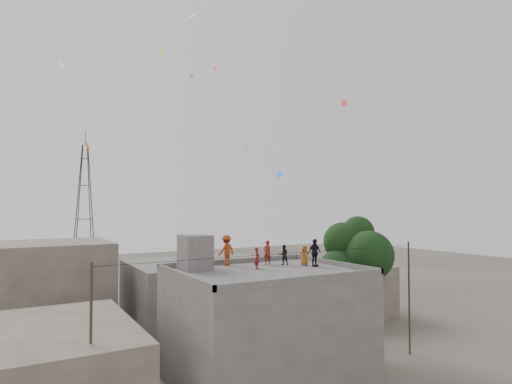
# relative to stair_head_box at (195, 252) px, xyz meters

# --- Properties ---
(ground) EXTENTS (140.00, 140.00, 0.00)m
(ground) POSITION_rel_stair_head_box_xyz_m (3.20, -2.60, -7.10)
(ground) COLOR #403B35
(ground) RESTS_ON ground
(main_building) EXTENTS (10.00, 8.00, 6.10)m
(main_building) POSITION_rel_stair_head_box_xyz_m (3.20, -2.60, -4.05)
(main_building) COLOR #54524F
(main_building) RESTS_ON ground
(parapet) EXTENTS (10.00, 8.00, 0.30)m
(parapet) POSITION_rel_stair_head_box_xyz_m (3.20, -2.60, -0.85)
(parapet) COLOR #54524F
(parapet) RESTS_ON main_building
(stair_head_box) EXTENTS (1.60, 1.80, 2.00)m
(stair_head_box) POSITION_rel_stair_head_box_xyz_m (0.00, 0.00, 0.00)
(stair_head_box) COLOR #54524F
(stair_head_box) RESTS_ON main_building
(neighbor_west) EXTENTS (8.00, 10.00, 4.00)m
(neighbor_west) POSITION_rel_stair_head_box_xyz_m (-7.80, -0.60, -5.10)
(neighbor_west) COLOR #564E44
(neighbor_west) RESTS_ON ground
(neighbor_north) EXTENTS (12.00, 9.00, 5.00)m
(neighbor_north) POSITION_rel_stair_head_box_xyz_m (5.20, 11.40, -4.60)
(neighbor_north) COLOR #54524F
(neighbor_north) RESTS_ON ground
(neighbor_northwest) EXTENTS (9.00, 8.00, 7.00)m
(neighbor_northwest) POSITION_rel_stair_head_box_xyz_m (-6.80, 13.40, -3.60)
(neighbor_northwest) COLOR #564E44
(neighbor_northwest) RESTS_ON ground
(neighbor_east) EXTENTS (7.00, 8.00, 4.40)m
(neighbor_east) POSITION_rel_stair_head_box_xyz_m (17.20, 7.40, -4.90)
(neighbor_east) COLOR #564E44
(neighbor_east) RESTS_ON ground
(tree) EXTENTS (4.90, 4.60, 9.10)m
(tree) POSITION_rel_stair_head_box_xyz_m (10.57, -2.00, -1.00)
(tree) COLOR black
(tree) RESTS_ON ground
(utility_line) EXTENTS (20.12, 0.62, 7.40)m
(utility_line) POSITION_rel_stair_head_box_xyz_m (3.70, -3.85, -3.27)
(utility_line) COLOR black
(utility_line) RESTS_ON ground
(transmission_tower) EXTENTS (2.97, 2.97, 20.01)m
(transmission_tower) POSITION_rel_stair_head_box_xyz_m (-0.80, 37.40, 1.97)
(transmission_tower) COLOR black
(transmission_tower) RESTS_ON ground
(person_red_adult) EXTENTS (0.59, 0.43, 1.52)m
(person_red_adult) POSITION_rel_stair_head_box_xyz_m (4.72, -0.26, -0.24)
(person_red_adult) COLOR maroon
(person_red_adult) RESTS_ON main_building
(person_orange_child) EXTENTS (0.71, 0.62, 1.23)m
(person_orange_child) POSITION_rel_stair_head_box_xyz_m (6.53, -1.73, -0.38)
(person_orange_child) COLOR #AD4E13
(person_orange_child) RESTS_ON main_building
(person_dark_child) EXTENTS (0.73, 0.65, 1.25)m
(person_dark_child) POSITION_rel_stair_head_box_xyz_m (5.56, -0.87, -0.37)
(person_dark_child) COLOR black
(person_dark_child) RESTS_ON main_building
(person_dark_adult) EXTENTS (1.02, 0.52, 1.68)m
(person_dark_adult) POSITION_rel_stair_head_box_xyz_m (6.83, -2.36, -0.16)
(person_dark_adult) COLOR black
(person_dark_adult) RESTS_ON main_building
(person_orange_adult) EXTENTS (1.38, 1.05, 1.89)m
(person_orange_adult) POSITION_rel_stair_head_box_xyz_m (2.36, 0.74, -0.06)
(person_orange_adult) COLOR #9A3611
(person_orange_adult) RESTS_ON main_building
(person_red_child) EXTENTS (0.54, 0.55, 1.27)m
(person_red_child) POSITION_rel_stair_head_box_xyz_m (3.22, -1.59, -0.36)
(person_red_child) COLOR maroon
(person_red_child) RESTS_ON main_building
(kites) EXTENTS (21.93, 16.64, 11.34)m
(kites) POSITION_rel_stair_head_box_xyz_m (3.65, 4.84, 9.60)
(kites) COLOR #FF231A
(kites) RESTS_ON ground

